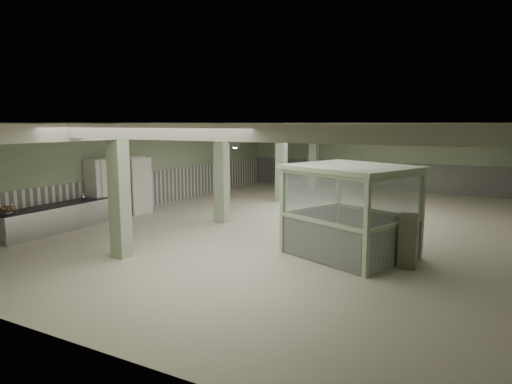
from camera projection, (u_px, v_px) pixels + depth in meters
The scene contains 30 objects.
floor at pixel (296, 224), 16.39m from camera, with size 20.00×20.00×0.00m, color beige.
ceiling at pixel (297, 123), 15.85m from camera, with size 14.00×20.00×0.02m, color white.
wall_back at pixel (370, 156), 24.80m from camera, with size 14.00×0.02×3.60m, color #A3B893.
wall_front at pixel (51, 234), 7.44m from camera, with size 14.00×0.02×3.60m, color #A3B893.
wall_left at pixel (146, 165), 19.44m from camera, with size 0.02×20.00×3.60m, color #A3B893.
wainscot_left at pixel (147, 190), 19.58m from camera, with size 0.05×19.90×1.50m, color silver.
wainscot_back at pixel (369, 175), 24.94m from camera, with size 13.90×0.05×1.50m, color silver.
girder at pixel (236, 129), 17.07m from camera, with size 0.45×19.90×0.40m, color beige.
beam_a at pixel (151, 132), 9.37m from camera, with size 13.90×0.35×0.32m, color beige.
beam_b at pixel (218, 130), 11.54m from camera, with size 13.90×0.35×0.32m, color beige.
beam_c at pixel (264, 129), 13.71m from camera, with size 13.90×0.35×0.32m, color beige.
beam_d at pixel (297, 128), 15.88m from camera, with size 13.90×0.35×0.32m, color beige.
beam_e at pixel (322, 127), 18.05m from camera, with size 13.90×0.35×0.32m, color beige.
beam_f at pixel (342, 127), 20.22m from camera, with size 13.90×0.35×0.32m, color beige.
beam_g at pixel (358, 126), 22.39m from camera, with size 13.90×0.35×0.32m, color beige.
column_a at pixel (119, 191), 12.10m from camera, with size 0.42×0.42×3.60m, color #9CB290.
column_b at pixel (222, 173), 16.44m from camera, with size 0.42×0.42×3.60m, color #9CB290.
column_c at pixel (281, 163), 20.78m from camera, with size 0.42×0.42×3.60m, color #9CB290.
column_d at pixel (314, 157), 24.25m from camera, with size 0.42×0.42×3.60m, color #9CB290.
pendant_front at pixel (235, 145), 11.36m from camera, with size 0.44×0.44×0.22m, color #314134.
pendant_mid at pixel (316, 138), 16.13m from camera, with size 0.44×0.44×0.22m, color #314134.
pendant_back at pixel (356, 135), 20.47m from camera, with size 0.44×0.44×0.22m, color #314134.
prep_counter at pixel (63, 217), 15.39m from camera, with size 0.80×4.56×0.91m.
pitcher_near at pixel (83, 197), 16.03m from camera, with size 0.16×0.19×0.24m, color #AAAAAE, non-canonical shape.
pitcher_far at pixel (12, 208), 13.71m from camera, with size 0.21×0.24×0.30m, color #AAAAAE, non-canonical shape.
veg_colander at pixel (6, 211), 13.60m from camera, with size 0.47×0.47×0.21m, color #444449, non-canonical shape.
orange_bowl at pixel (104, 195), 16.97m from camera, with size 0.27×0.27×0.10m, color #B2B2B7.
walkin_cooler at pixel (118, 186), 17.60m from camera, with size 0.87×2.59×2.37m.
guard_booth at pixel (351, 194), 12.26m from camera, with size 3.82×3.55×2.48m.
filing_cabinet at pixel (408, 241), 11.42m from camera, with size 0.43×0.62×1.33m, color #5E5F4F.
Camera 1 is at (6.42, -14.76, 3.60)m, focal length 32.00 mm.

